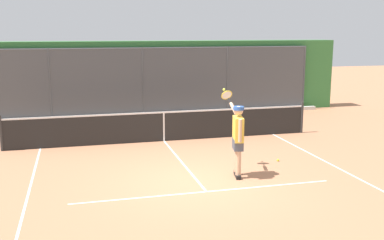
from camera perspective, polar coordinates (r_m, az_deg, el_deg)
ground_plane at (r=10.79m, az=0.74°, el=-7.71°), size 60.00×60.00×0.00m
court_line_markings at (r=9.88m, az=2.31°, el=-9.52°), size 7.63×8.84×0.01m
fence_backdrop at (r=19.25m, az=-6.45°, el=5.21°), size 17.43×1.37×3.06m
tennis_net at (r=14.55m, az=-3.55°, el=-0.74°), size 9.80×0.09×1.07m
tennis_player at (r=10.93m, az=5.75°, el=-1.91°), size 0.32×1.45×2.03m
tennis_ball_near_net at (r=12.61m, az=10.71°, el=-4.95°), size 0.07×0.07×0.07m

